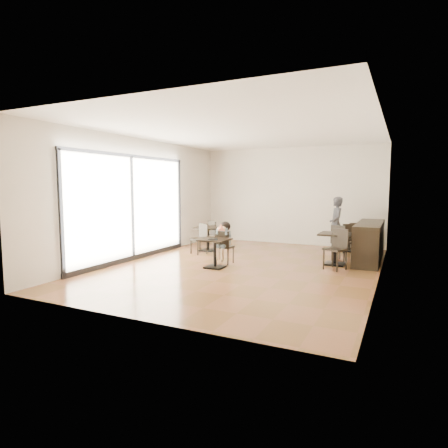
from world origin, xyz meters
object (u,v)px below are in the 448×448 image
Objects in this scene: cafe_table_back at (348,239)px; chair_back_a at (354,236)px; chair_back_b at (351,240)px; child_table at (215,253)px; cafe_table_left at (208,239)px; child_chair at (225,247)px; child at (225,243)px; adult_patron at (336,224)px; chair_mid_a at (342,243)px; chair_mid_b at (335,250)px; cafe_table_mid at (335,249)px; chair_left_a at (216,235)px; chair_left_b at (199,239)px.

cafe_table_back is 0.83× the size of chair_back_a.
chair_back_b is at bearing 67.77° from chair_back_a.
cafe_table_left is (-1.24, 1.98, 0.01)m from child_table.
child is (0.00, 0.00, 0.11)m from child_chair.
adult_patron is 0.65m from chair_back_b.
chair_back_a reaches higher than cafe_table_left.
chair_mid_a is at bearing 65.05° from chair_back_a.
chair_mid_b is 1.11× the size of chair_back_b.
child_table is 2.34m from cafe_table_left.
cafe_table_mid is at bearing 124.34° from chair_mid_b.
child is at bearing 90.00° from child_table.
chair_mid_a is 3.86m from chair_left_a.
chair_left_b is 1.00× the size of chair_back_b.
adult_patron is at bearing -127.54° from child_chair.
chair_back_b is at bearing 83.65° from cafe_table_mid.
child reaches higher than chair_back_b.
chair_left_b and chair_back_b have the same top height.
cafe_table_left is (-3.75, 0.39, -0.04)m from cafe_table_mid.
chair_mid_a is (0.09, 0.55, 0.08)m from cafe_table_mid.
adult_patron is 1.72× the size of chair_mid_a.
cafe_table_left is 0.83× the size of chair_back_b.
chair_left_b is at bearing 144.69° from child.
chair_back_a is (3.93, 2.50, 0.00)m from chair_left_b.
adult_patron is at bearing 57.15° from child_table.
child_chair is 3.68m from adult_patron.
child_table is at bearing -124.12° from cafe_table_back.
cafe_table_left is 4.11m from chair_back_b.
cafe_table_left is 1.00× the size of cafe_table_back.
adult_patron is at bearing 123.38° from chair_mid_b.
cafe_table_left is at bearing 174.04° from cafe_table_mid.
child_chair is 1.18× the size of cafe_table_back.
chair_mid_b reaches higher than cafe_table_mid.
cafe_table_mid reaches higher than cafe_table_back.
child is at bearing 56.08° from chair_mid_a.
adult_patron is 1.90× the size of chair_back_b.
cafe_table_left is (-1.24, 1.43, -0.17)m from child.
cafe_table_left is at bearing 113.22° from chair_left_b.
chair_back_b is at bearing 39.05° from adult_patron.
adult_patron reaches higher than chair_mid_b.
chair_mid_b is at bearing 66.09° from chair_back_a.
chair_back_a is (0.08, 1.79, -0.05)m from chair_mid_a.
child reaches higher than chair_left_a.
chair_left_b is (-3.47, -2.02, -0.39)m from adult_patron.
child_chair is at bearing -59.76° from adult_patron.
chair_back_b reaches higher than child_table.
child_table is at bearing 139.38° from chair_left_a.
cafe_table_mid is at bearing -5.96° from cafe_table_left.
cafe_table_mid is (0.28, -1.86, -0.42)m from adult_patron.
cafe_table_left is at bearing 26.99° from chair_mid_a.
chair_back_b is (3.93, 0.67, 0.00)m from chair_left_a.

